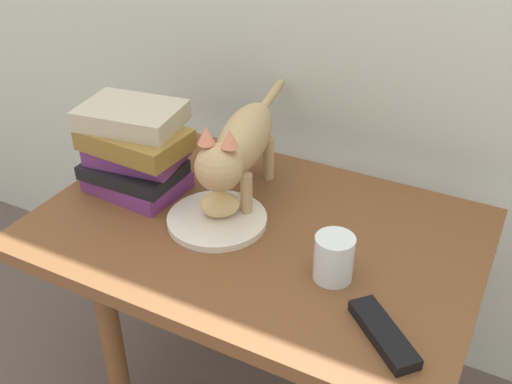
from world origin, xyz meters
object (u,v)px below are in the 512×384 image
Objects in this scene: book_stack at (135,149)px; candle_jar at (334,260)px; cat at (240,145)px; tv_remote at (383,334)px; plate at (217,220)px; side_table at (256,256)px; bread_roll at (219,204)px.

candle_jar is (0.48, -0.08, -0.06)m from book_stack.
tv_remote is at bearing -32.21° from cat.
candle_jar is at bearing -176.58° from tv_remote.
plate is at bearing -9.19° from book_stack.
side_table is at bearing 18.35° from plate.
cat is at bearing 151.48° from candle_jar.
cat is 1.99× the size of book_stack.
candle_jar is at bearing -28.52° from cat.
tv_remote is (0.39, -0.16, -0.03)m from bread_roll.
side_table is 0.37m from tv_remote.
side_table is 0.34m from book_stack.
tv_remote is at bearing -16.92° from book_stack.
book_stack is at bearing -154.35° from tv_remote.
cat reaches higher than tv_remote.
side_table is 5.80× the size of tv_remote.
book_stack is 0.64m from tv_remote.
plate is at bearing -158.44° from tv_remote.
book_stack reaches higher than bread_roll.
tv_remote is at bearing -21.01° from plate.
book_stack is (-0.22, 0.04, 0.09)m from plate.
candle_jar reaches higher than side_table.
tv_remote is (0.12, -0.10, -0.03)m from candle_jar.
plate is 0.84× the size of book_stack.
side_table is 1.83× the size of cat.
plate is at bearing -92.08° from cat.
cat is 3.16× the size of tv_remote.
cat is at bearing 14.67° from book_stack.
cat is (0.00, 0.08, 0.09)m from bread_roll.
side_table is at bearing -2.05° from book_stack.
book_stack reaches higher than candle_jar.
plate reaches higher than side_table.
cat is at bearing 88.91° from bread_roll.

